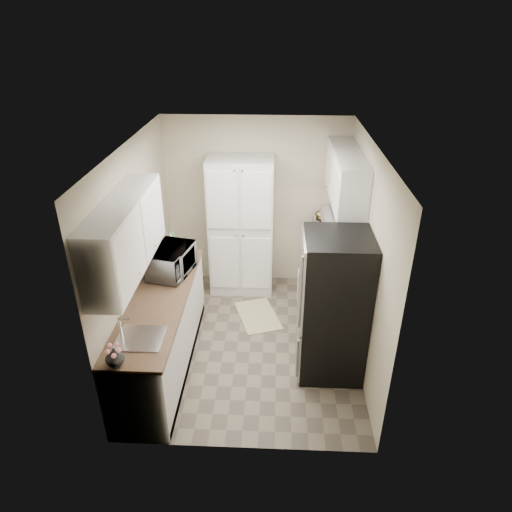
{
  "coord_description": "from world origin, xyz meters",
  "views": [
    {
      "loc": [
        0.28,
        -4.59,
        3.69
      ],
      "look_at": [
        0.06,
        0.15,
        1.16
      ],
      "focal_mm": 32.0,
      "sensor_mm": 36.0,
      "label": 1
    }
  ],
  "objects_px": {
    "refrigerator": "(333,306)",
    "toaster_oven": "(325,227)",
    "microwave": "(172,261)",
    "wine_bottle": "(171,253)",
    "electric_range": "(327,295)",
    "pantry_cabinet": "(241,227)"
  },
  "relations": [
    {
      "from": "electric_range",
      "to": "refrigerator",
      "type": "xyz_separation_m",
      "value": [
        -0.03,
        -0.8,
        0.37
      ]
    },
    {
      "from": "refrigerator",
      "to": "toaster_oven",
      "type": "distance_m",
      "value": 1.68
    },
    {
      "from": "refrigerator",
      "to": "microwave",
      "type": "relative_size",
      "value": 2.8
    },
    {
      "from": "pantry_cabinet",
      "to": "refrigerator",
      "type": "xyz_separation_m",
      "value": [
        1.14,
        -1.73,
        -0.15
      ]
    },
    {
      "from": "toaster_oven",
      "to": "electric_range",
      "type": "bearing_deg",
      "value": -87.05
    },
    {
      "from": "pantry_cabinet",
      "to": "microwave",
      "type": "bearing_deg",
      "value": -121.43
    },
    {
      "from": "pantry_cabinet",
      "to": "electric_range",
      "type": "distance_m",
      "value": 1.58
    },
    {
      "from": "pantry_cabinet",
      "to": "refrigerator",
      "type": "bearing_deg",
      "value": -56.54
    },
    {
      "from": "electric_range",
      "to": "wine_bottle",
      "type": "distance_m",
      "value": 2.06
    },
    {
      "from": "electric_range",
      "to": "wine_bottle",
      "type": "relative_size",
      "value": 3.98
    },
    {
      "from": "pantry_cabinet",
      "to": "microwave",
      "type": "relative_size",
      "value": 3.3
    },
    {
      "from": "pantry_cabinet",
      "to": "toaster_oven",
      "type": "bearing_deg",
      "value": -2.63
    },
    {
      "from": "pantry_cabinet",
      "to": "wine_bottle",
      "type": "bearing_deg",
      "value": -129.76
    },
    {
      "from": "refrigerator",
      "to": "microwave",
      "type": "xyz_separation_m",
      "value": [
        -1.88,
        0.52,
        0.24
      ]
    },
    {
      "from": "toaster_oven",
      "to": "refrigerator",
      "type": "bearing_deg",
      "value": -88.03
    },
    {
      "from": "microwave",
      "to": "toaster_oven",
      "type": "xyz_separation_m",
      "value": [
        1.92,
        1.15,
        -0.04
      ]
    },
    {
      "from": "toaster_oven",
      "to": "microwave",
      "type": "bearing_deg",
      "value": -145.6
    },
    {
      "from": "electric_range",
      "to": "microwave",
      "type": "height_order",
      "value": "microwave"
    },
    {
      "from": "electric_range",
      "to": "refrigerator",
      "type": "height_order",
      "value": "refrigerator"
    },
    {
      "from": "microwave",
      "to": "wine_bottle",
      "type": "height_order",
      "value": "microwave"
    },
    {
      "from": "electric_range",
      "to": "wine_bottle",
      "type": "xyz_separation_m",
      "value": [
        -1.98,
        -0.04,
        0.58
      ]
    },
    {
      "from": "refrigerator",
      "to": "toaster_oven",
      "type": "height_order",
      "value": "refrigerator"
    }
  ]
}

